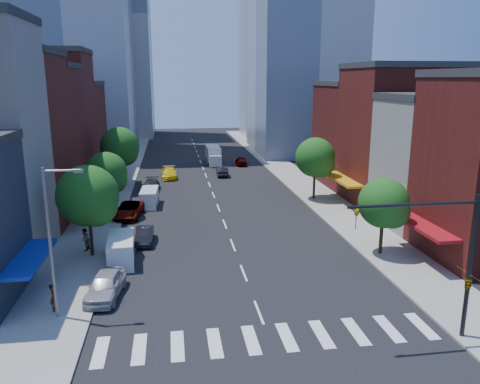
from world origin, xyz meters
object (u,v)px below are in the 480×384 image
Objects in this scene: taxi at (169,173)px; parked_car_front at (105,285)px; parked_car_third at (129,210)px; traffic_car_oncoming at (222,171)px; box_truck at (213,156)px; cargo_van_near at (121,250)px; traffic_car_far at (241,161)px; pedestrian_far at (85,239)px; parked_car_second at (145,235)px; parked_car_rear at (151,185)px; pedestrian_near at (54,297)px; cargo_van_far at (149,198)px.

parked_car_front is at bearing -97.82° from taxi.
parked_car_third is 22.83m from traffic_car_oncoming.
taxi is 0.70× the size of box_truck.
cargo_van_near is (0.44, -12.52, 0.26)m from parked_car_third.
parked_car_third is 1.25× the size of traffic_car_oncoming.
box_truck is (-4.43, 1.88, 0.66)m from traffic_car_far.
taxi is 2.69× the size of pedestrian_far.
box_truck is (9.50, 37.79, 0.69)m from parked_car_second.
parked_car_rear is at bearing -108.88° from taxi.
pedestrian_near is (-14.66, -39.64, 0.30)m from traffic_car_oncoming.
cargo_van_far is 0.64× the size of box_truck.
traffic_car_far reaches higher than parked_car_second.
pedestrian_near is at bearing -98.58° from cargo_van_far.
cargo_van_near is at bearing -30.24° from pedestrian_near.
parked_car_front is 49.39m from box_truck.
traffic_car_far is at bearing 52.49° from parked_car_rear.
taxi is at bearing 178.71° from pedestrian_far.
parked_car_front is at bearing 29.64° from pedestrian_far.
cargo_van_far is 27.31m from box_truck.
parked_car_front reaches higher than traffic_car_oncoming.
parked_car_third is at bearing 104.57° from parked_car_second.
pedestrian_far is (-2.72, 8.70, 0.25)m from parked_car_front.
taxi is at bearing 84.04° from cargo_van_far.
traffic_car_far is (15.48, 40.25, -0.31)m from cargo_van_near.
pedestrian_far reaches higher than parked_car_front.
box_truck is (9.56, 25.58, 0.41)m from cargo_van_far.
cargo_van_far is 2.65× the size of pedestrian_near.
box_truck is at bearing 54.14° from taxi.
box_truck reaches higher than taxi.
pedestrian_near is at bearing -101.61° from taxi.
parked_car_rear is 21.45m from traffic_car_far.
parked_car_rear is 1.09× the size of traffic_car_oncoming.
parked_car_third is at bearing 60.13° from traffic_car_oncoming.
cargo_van_far reaches higher than traffic_car_far.
parked_car_rear is 1.15× the size of traffic_car_far.
box_truck is at bearing -86.77° from traffic_car_oncoming.
pedestrian_far reaches higher than cargo_van_far.
parked_car_front is 10.43m from parked_car_second.
parked_car_second is 0.75× the size of parked_car_third.
parked_car_second is 12.87m from pedestrian_near.
cargo_van_far reaches higher than parked_car_third.
traffic_car_oncoming is at bearing 66.58° from parked_car_third.
traffic_car_oncoming is (9.97, 7.99, 0.03)m from parked_car_rear.
pedestrian_far reaches higher than taxi.
taxi is at bearing -17.11° from pedestrian_near.
traffic_car_oncoming is at bearing 80.44° from parked_car_front.
cargo_van_near is 2.66× the size of pedestrian_far.
pedestrian_near is (-14.32, -49.72, -0.35)m from box_truck.
parked_car_third is 1.09× the size of taxi.
pedestrian_far is (-3.17, 2.79, 0.06)m from cargo_van_near.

